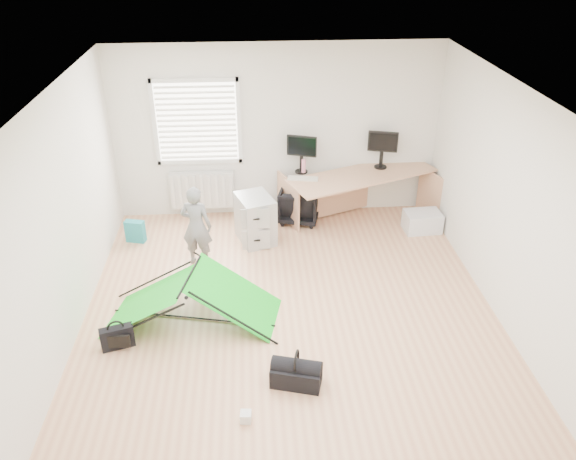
{
  "coord_description": "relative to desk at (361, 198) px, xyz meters",
  "views": [
    {
      "loc": [
        -0.42,
        -5.46,
        4.26
      ],
      "look_at": [
        0.0,
        0.4,
        0.95
      ],
      "focal_mm": 35.0,
      "sensor_mm": 36.0,
      "label": 1
    }
  ],
  "objects": [
    {
      "name": "storage_crate",
      "position": [
        0.89,
        -0.4,
        -0.24
      ],
      "size": [
        0.56,
        0.41,
        0.3
      ],
      "primitive_type": "cube",
      "rotation": [
        0.0,
        0.0,
        0.06
      ],
      "color": "silver",
      "rests_on": "ground"
    },
    {
      "name": "laptop_bag",
      "position": [
        -3.27,
        -2.8,
        -0.26
      ],
      "size": [
        0.38,
        0.21,
        0.27
      ],
      "primitive_type": "cube",
      "rotation": [
        0.0,
        0.0,
        0.3
      ],
      "color": "black",
      "rests_on": "ground"
    },
    {
      "name": "back_wall",
      "position": [
        -1.29,
        0.42,
        0.95
      ],
      "size": [
        5.0,
        0.02,
        2.7
      ],
      "primitive_type": "cube",
      "color": "silver",
      "rests_on": "ground"
    },
    {
      "name": "window",
      "position": [
        -2.49,
        0.38,
        1.15
      ],
      "size": [
        1.2,
        0.06,
        1.2
      ],
      "primitive_type": "cube",
      "color": "silver",
      "rests_on": "back_wall"
    },
    {
      "name": "ground",
      "position": [
        -1.29,
        -2.33,
        -0.4
      ],
      "size": [
        5.5,
        5.5,
        0.0
      ],
      "primitive_type": "plane",
      "color": "tan",
      "rests_on": "ground"
    },
    {
      "name": "keyboard",
      "position": [
        -0.93,
        -0.11,
        0.41
      ],
      "size": [
        0.48,
        0.24,
        0.02
      ],
      "primitive_type": "cube",
      "rotation": [
        0.0,
        0.0,
        -0.19
      ],
      "color": "beige",
      "rests_on": "desk"
    },
    {
      "name": "desk",
      "position": [
        0.0,
        0.0,
        0.0
      ],
      "size": [
        2.43,
        1.57,
        0.79
      ],
      "primitive_type": "cube",
      "rotation": [
        0.0,
        0.0,
        0.39
      ],
      "color": "tan",
      "rests_on": "ground"
    },
    {
      "name": "monitor_left",
      "position": [
        -0.93,
        0.15,
        0.61
      ],
      "size": [
        0.46,
        0.24,
        0.44
      ],
      "primitive_type": "cube",
      "rotation": [
        0.0,
        0.0,
        -0.33
      ],
      "color": "black",
      "rests_on": "desk"
    },
    {
      "name": "white_box",
      "position": [
        -1.84,
        -3.96,
        -0.34
      ],
      "size": [
        0.11,
        0.11,
        0.11
      ],
      "primitive_type": "cube",
      "rotation": [
        0.0,
        0.0,
        -0.08
      ],
      "color": "silver",
      "rests_on": "ground"
    },
    {
      "name": "person",
      "position": [
        -2.47,
        -1.09,
        0.19
      ],
      "size": [
        0.48,
        0.37,
        1.17
      ],
      "primitive_type": "imported",
      "rotation": [
        0.0,
        0.0,
        2.9
      ],
      "color": "slate",
      "rests_on": "ground"
    },
    {
      "name": "monitor_right",
      "position": [
        0.33,
        0.24,
        0.61
      ],
      "size": [
        0.47,
        0.22,
        0.44
      ],
      "primitive_type": "cube",
      "rotation": [
        0.0,
        0.0,
        -0.26
      ],
      "color": "black",
      "rests_on": "desk"
    },
    {
      "name": "filing_cabinet",
      "position": [
        -1.67,
        -0.52,
        -0.04
      ],
      "size": [
        0.63,
        0.73,
        0.71
      ],
      "primitive_type": "cube",
      "rotation": [
        0.0,
        0.0,
        0.33
      ],
      "color": "#A9ACAE",
      "rests_on": "ground"
    },
    {
      "name": "radiator",
      "position": [
        -2.49,
        0.34,
        0.05
      ],
      "size": [
        1.0,
        0.12,
        0.6
      ],
      "primitive_type": "cube",
      "color": "silver",
      "rests_on": "back_wall"
    },
    {
      "name": "thermos",
      "position": [
        -0.9,
        0.1,
        0.51
      ],
      "size": [
        0.08,
        0.08,
        0.23
      ],
      "primitive_type": "cylinder",
      "rotation": [
        0.0,
        0.0,
        -0.43
      ],
      "color": "#D4778B",
      "rests_on": "desk"
    },
    {
      "name": "office_chair",
      "position": [
        -0.97,
        0.06,
        -0.12
      ],
      "size": [
        0.72,
        0.74,
        0.56
      ],
      "primitive_type": "imported",
      "rotation": [
        0.0,
        0.0,
        2.9
      ],
      "color": "black",
      "rests_on": "ground"
    },
    {
      "name": "kite",
      "position": [
        -2.46,
        -2.35,
        -0.09
      ],
      "size": [
        2.14,
        1.3,
        0.62
      ],
      "primitive_type": null,
      "rotation": [
        0.0,
        0.0,
        -0.22
      ],
      "color": "#12C11F",
      "rests_on": "ground"
    },
    {
      "name": "duffel_bag",
      "position": [
        -1.32,
        -3.51,
        -0.28
      ],
      "size": [
        0.57,
        0.39,
        0.22
      ],
      "primitive_type": "cube",
      "rotation": [
        0.0,
        0.0,
        -0.27
      ],
      "color": "black",
      "rests_on": "ground"
    },
    {
      "name": "tote_bag",
      "position": [
        -3.45,
        -0.42,
        -0.23
      ],
      "size": [
        0.3,
        0.19,
        0.33
      ],
      "primitive_type": "cube",
      "rotation": [
        0.0,
        0.0,
        -0.24
      ],
      "color": "teal",
      "rests_on": "ground"
    }
  ]
}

